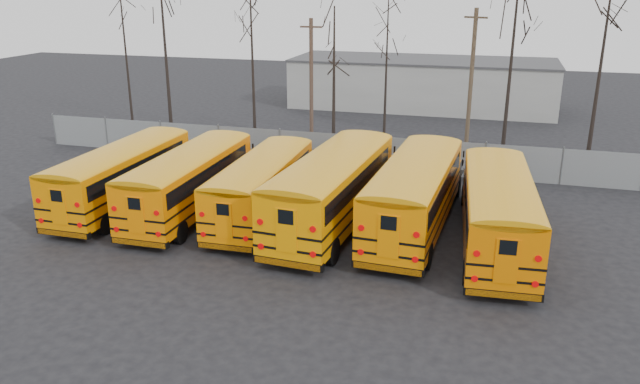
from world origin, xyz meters
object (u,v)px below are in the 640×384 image
(bus_b, at_px, (191,176))
(bus_d, at_px, (334,184))
(bus_a, at_px, (124,171))
(bus_e, at_px, (416,189))
(bus_f, at_px, (498,206))
(bus_c, at_px, (263,182))
(utility_pole_left, at_px, (311,81))
(utility_pole_right, at_px, (471,77))

(bus_b, relative_size, bus_d, 0.90)
(bus_a, relative_size, bus_e, 0.92)
(bus_d, height_order, bus_f, bus_d)
(bus_c, bearing_deg, bus_d, -4.20)
(bus_c, xyz_separation_m, utility_pole_left, (-1.83, 13.80, 2.50))
(bus_d, relative_size, bus_e, 1.04)
(bus_c, relative_size, utility_pole_right, 1.19)
(bus_c, xyz_separation_m, bus_d, (3.42, -0.16, 0.27))
(utility_pole_right, bearing_deg, bus_a, -109.03)
(bus_d, bearing_deg, bus_b, -173.93)
(bus_c, xyz_separation_m, bus_e, (6.94, 0.30, 0.21))
(bus_e, height_order, bus_f, bus_e)
(bus_a, relative_size, bus_f, 0.95)
(bus_a, relative_size, utility_pole_right, 1.23)
(bus_d, bearing_deg, utility_pole_right, 78.06)
(utility_pole_left, bearing_deg, bus_e, -57.73)
(bus_f, bearing_deg, bus_d, 171.03)
(bus_e, relative_size, utility_pole_left, 1.45)
(bus_e, xyz_separation_m, utility_pole_right, (1.30, 16.12, 2.62))
(bus_b, bearing_deg, utility_pole_left, 83.13)
(bus_e, bearing_deg, utility_pole_left, 126.05)
(bus_a, xyz_separation_m, bus_f, (17.39, -0.35, 0.07))
(bus_b, distance_m, bus_e, 10.39)
(bus_a, height_order, bus_c, bus_a)
(utility_pole_left, bearing_deg, utility_pole_right, 13.85)
(bus_f, distance_m, utility_pole_left, 19.16)
(bus_d, bearing_deg, bus_f, -0.60)
(bus_a, xyz_separation_m, bus_e, (13.93, 0.71, 0.14))
(bus_e, xyz_separation_m, bus_f, (3.46, -1.06, -0.07))
(bus_c, relative_size, bus_e, 0.89)
(bus_d, xyz_separation_m, utility_pole_right, (4.83, 16.58, 2.56))
(bus_a, bearing_deg, bus_c, 3.42)
(bus_c, bearing_deg, bus_f, -5.64)
(bus_b, height_order, utility_pole_left, utility_pole_left)
(bus_a, xyz_separation_m, bus_d, (10.40, 0.25, 0.20))
(bus_b, xyz_separation_m, bus_f, (13.83, -0.39, 0.06))
(bus_b, bearing_deg, utility_pole_right, 54.77)
(bus_c, height_order, bus_e, bus_e)
(utility_pole_left, distance_m, utility_pole_right, 10.41)
(bus_f, bearing_deg, utility_pole_left, 125.95)
(bus_e, bearing_deg, bus_a, -174.03)
(bus_a, relative_size, bus_b, 0.99)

